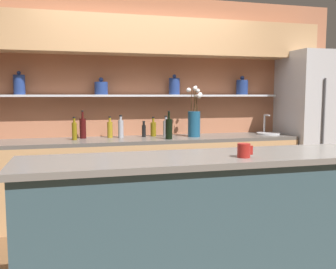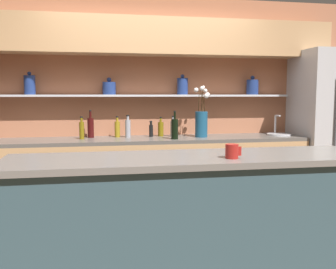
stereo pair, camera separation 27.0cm
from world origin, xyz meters
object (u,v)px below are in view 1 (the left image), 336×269
sink_fixture (268,132)px  coffee_mug (244,150)px  flower_vase (194,120)px  bottle_oil_6 (110,129)px  bottle_oil_0 (74,130)px  bottle_sauce_5 (144,130)px  bottle_wine_3 (169,129)px  refrigerator (314,129)px  bottle_wine_7 (83,128)px  bottle_oil_1 (153,129)px  bottle_spirit_4 (121,128)px  bottle_spirit_2 (166,128)px

sink_fixture → coffee_mug: 2.48m
flower_vase → bottle_oil_6: bearing=170.9°
bottle_oil_0 → bottle_sauce_5: bottle_oil_0 is taller
flower_vase → bottle_wine_3: (-0.35, -0.16, -0.08)m
bottle_oil_0 → bottle_sauce_5: bearing=7.9°
refrigerator → coffee_mug: (-1.99, -2.02, 0.09)m
bottle_wine_3 → bottle_wine_7: size_ratio=0.99×
bottle_oil_1 → refrigerator: bearing=-5.4°
bottle_wine_3 → bottle_oil_6: size_ratio=1.29×
bottle_wine_7 → refrigerator: bearing=-3.7°
bottle_wine_3 → coffee_mug: (-0.01, -1.89, 0.03)m
bottle_oil_1 → bottle_sauce_5: (-0.12, -0.03, -0.01)m
bottle_oil_1 → coffee_mug: size_ratio=2.27×
sink_fixture → bottle_oil_1: 1.47m
sink_fixture → bottle_oil_0: 2.38m
refrigerator → bottle_spirit_4: refrigerator is taller
bottle_oil_0 → coffee_mug: 2.31m
bottle_wine_3 → bottle_spirit_4: size_ratio=1.21×
sink_fixture → bottle_wine_7: (-2.28, 0.14, 0.10)m
sink_fixture → bottle_oil_6: sink_fixture is taller
bottle_wine_3 → coffee_mug: 1.89m
bottle_oil_0 → bottle_sauce_5: (0.80, 0.11, -0.02)m
bottle_wine_7 → bottle_oil_1: bearing=0.6°
refrigerator → bottle_spirit_2: refrigerator is taller
refrigerator → flower_vase: refrigerator is taller
bottle_oil_6 → coffee_mug: size_ratio=2.41×
bottle_spirit_2 → bottle_oil_6: (-0.66, 0.05, -0.00)m
bottle_spirit_4 → bottle_sauce_5: size_ratio=1.39×
refrigerator → bottle_spirit_4: bearing=176.9°
bottle_sauce_5 → bottle_oil_6: 0.40m
bottle_spirit_4 → bottle_oil_6: bottle_spirit_4 is taller
sink_fixture → bottle_wine_3: (-1.35, -0.18, 0.10)m
refrigerator → bottle_spirit_4: (-2.49, 0.14, 0.05)m
flower_vase → bottle_wine_3: 0.39m
bottle_oil_1 → bottle_sauce_5: bearing=-164.3°
refrigerator → bottle_spirit_4: size_ratio=7.42×
refrigerator → bottle_oil_1: refrigerator is taller
bottle_spirit_2 → bottle_sauce_5: (-0.27, 0.02, -0.02)m
bottle_spirit_2 → bottle_wine_3: bottle_wine_3 is taller
bottle_wine_3 → bottle_sauce_5: (-0.23, 0.29, -0.04)m
bottle_oil_1 → bottle_wine_3: bearing=-72.0°
bottle_oil_0 → bottle_wine_7: (0.10, 0.14, 0.01)m
bottle_oil_0 → bottle_wine_3: 1.05m
bottle_sauce_5 → bottle_oil_6: size_ratio=0.77×
bottle_oil_1 → bottle_oil_0: bearing=-171.0°
flower_vase → sink_fixture: size_ratio=2.05×
refrigerator → bottle_oil_0: size_ratio=7.63×
bottle_spirit_2 → bottle_spirit_4: 0.54m
bottle_oil_1 → bottle_spirit_2: (0.14, -0.06, 0.01)m
bottle_spirit_2 → bottle_oil_1: bearing=157.2°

